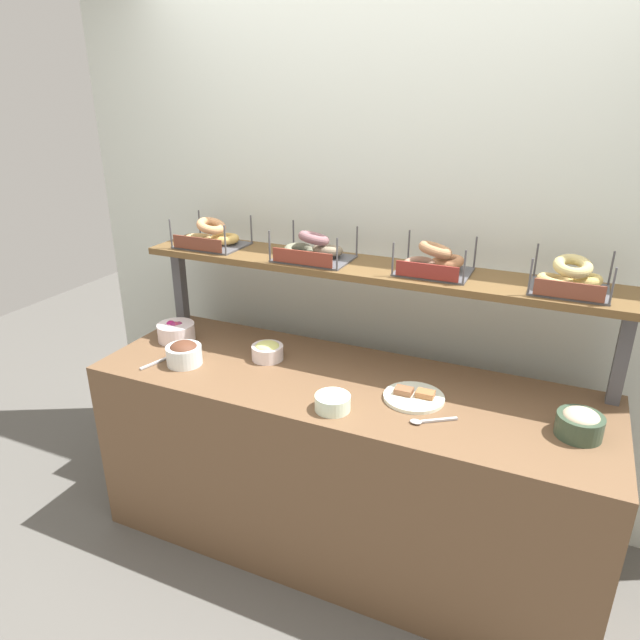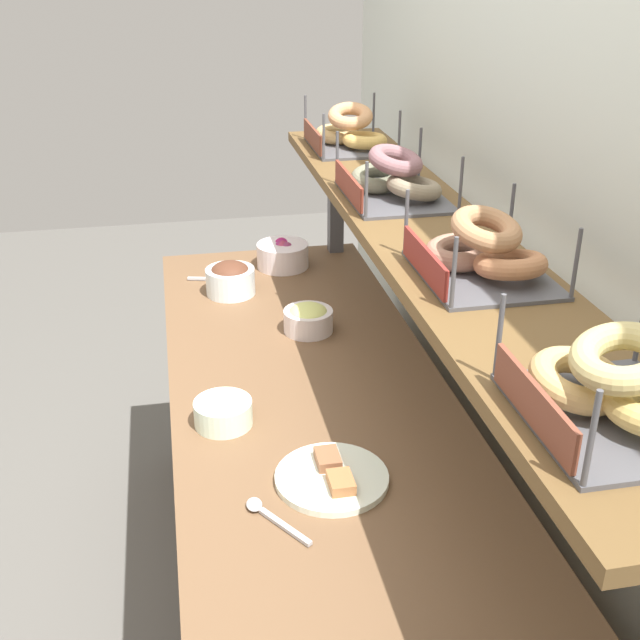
# 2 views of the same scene
# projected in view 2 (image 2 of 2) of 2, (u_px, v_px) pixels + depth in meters

# --- Properties ---
(back_wall) EXTENTS (3.36, 0.06, 2.40)m
(back_wall) POSITION_uv_depth(u_px,v_px,m) (542.00, 254.00, 1.88)
(back_wall) COLOR silver
(back_wall) RESTS_ON ground_plane
(deli_counter) EXTENTS (2.16, 0.70, 0.85)m
(deli_counter) POSITION_uv_depth(u_px,v_px,m) (316.00, 538.00, 2.12)
(deli_counter) COLOR brown
(deli_counter) RESTS_ON ground_plane
(shelf_riser_left) EXTENTS (0.05, 0.05, 0.40)m
(shelf_riser_left) POSITION_uv_depth(u_px,v_px,m) (336.00, 197.00, 2.79)
(shelf_riser_left) COLOR #4C4C51
(shelf_riser_left) RESTS_ON deli_counter
(upper_shelf) EXTENTS (2.12, 0.32, 0.03)m
(upper_shelf) POSITION_uv_depth(u_px,v_px,m) (431.00, 236.00, 1.80)
(upper_shelf) COLOR brown
(upper_shelf) RESTS_ON shelf_riser_left
(bowl_chocolate_spread) EXTENTS (0.16, 0.16, 0.11)m
(bowl_chocolate_spread) POSITION_uv_depth(u_px,v_px,m) (230.00, 278.00, 2.51)
(bowl_chocolate_spread) COLOR white
(bowl_chocolate_spread) RESTS_ON deli_counter
(bowl_scallion_spread) EXTENTS (0.14, 0.14, 0.08)m
(bowl_scallion_spread) POSITION_uv_depth(u_px,v_px,m) (223.00, 410.00, 1.84)
(bowl_scallion_spread) COLOR white
(bowl_scallion_spread) RESTS_ON deli_counter
(bowl_beet_salad) EXTENTS (0.18, 0.18, 0.10)m
(bowl_beet_salad) POSITION_uv_depth(u_px,v_px,m) (283.00, 254.00, 2.72)
(bowl_beet_salad) COLOR white
(bowl_beet_salad) RESTS_ON deli_counter
(bowl_egg_salad) EXTENTS (0.14, 0.14, 0.08)m
(bowl_egg_salad) POSITION_uv_depth(u_px,v_px,m) (308.00, 318.00, 2.27)
(bowl_egg_salad) COLOR white
(bowl_egg_salad) RESTS_ON deli_counter
(serving_plate_white) EXTENTS (0.24, 0.24, 0.04)m
(serving_plate_white) POSITION_uv_depth(u_px,v_px,m) (332.00, 477.00, 1.65)
(serving_plate_white) COLOR white
(serving_plate_white) RESTS_ON deli_counter
(serving_spoon_near_plate) EXTENTS (0.16, 0.11, 0.01)m
(serving_spoon_near_plate) POSITION_uv_depth(u_px,v_px,m) (268.00, 514.00, 1.55)
(serving_spoon_near_plate) COLOR #B7B7BC
(serving_spoon_near_plate) RESTS_ON deli_counter
(serving_spoon_by_edge) EXTENTS (0.07, 0.17, 0.01)m
(serving_spoon_by_edge) POSITION_uv_depth(u_px,v_px,m) (223.00, 279.00, 2.62)
(serving_spoon_by_edge) COLOR #B7B7BC
(serving_spoon_by_edge) RESTS_ON deli_counter
(bagel_basket_sesame) EXTENTS (0.31, 0.26, 0.14)m
(bagel_basket_sesame) POSITION_uv_depth(u_px,v_px,m) (349.00, 133.00, 2.48)
(bagel_basket_sesame) COLOR #4C4C51
(bagel_basket_sesame) RESTS_ON upper_shelf
(bagel_basket_poppy) EXTENTS (0.33, 0.25, 0.14)m
(bagel_basket_poppy) POSITION_uv_depth(u_px,v_px,m) (393.00, 180.00, 1.99)
(bagel_basket_poppy) COLOR #4C4C51
(bagel_basket_poppy) RESTS_ON upper_shelf
(bagel_basket_everything) EXTENTS (0.29, 0.24, 0.14)m
(bagel_basket_everything) POSITION_uv_depth(u_px,v_px,m) (482.00, 254.00, 1.53)
(bagel_basket_everything) COLOR #4C4C51
(bagel_basket_everything) RESTS_ON upper_shelf
(bagel_basket_plain) EXTENTS (0.29, 0.27, 0.14)m
(bagel_basket_plain) POSITION_uv_depth(u_px,v_px,m) (614.00, 389.00, 1.07)
(bagel_basket_plain) COLOR #4C4C51
(bagel_basket_plain) RESTS_ON upper_shelf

